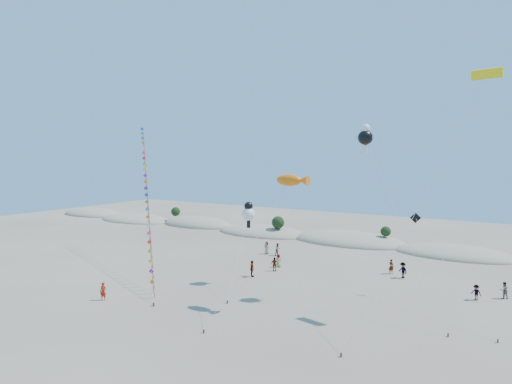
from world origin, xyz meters
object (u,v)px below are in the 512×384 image
object	(u,v)px
flyer_foreground	(103,291)
kite_train	(146,190)
fish_kite	(292,181)
parafoil_kite	(485,78)

from	to	relation	value
flyer_foreground	kite_train	bearing A→B (deg)	94.88
fish_kite	parafoil_kite	bearing A→B (deg)	21.46
flyer_foreground	fish_kite	bearing A→B (deg)	2.05
kite_train	flyer_foreground	bearing A→B (deg)	-62.59
kite_train	fish_kite	bearing A→B (deg)	-11.08
kite_train	fish_kite	distance (m)	23.27
kite_train	fish_kite	xyz separation A→B (m)	(22.75, -4.45, 2.07)
kite_train	parafoil_kite	xyz separation A→B (m)	(37.37, 1.29, 10.61)
kite_train	parafoil_kite	distance (m)	38.87
kite_train	fish_kite	world-z (taller)	kite_train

